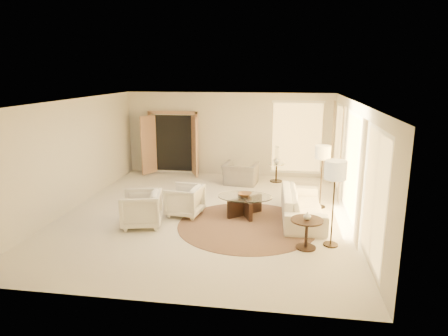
# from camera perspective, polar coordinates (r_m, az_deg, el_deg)

# --- Properties ---
(room) EXTENTS (7.04, 8.04, 2.83)m
(room) POSITION_cam_1_polar(r_m,az_deg,el_deg) (9.71, -2.69, 1.24)
(room) COLOR silver
(room) RESTS_ON ground
(windows_right) EXTENTS (0.10, 6.40, 2.40)m
(windows_right) POSITION_cam_1_polar(r_m,az_deg,el_deg) (9.76, 17.72, 0.38)
(windows_right) COLOR #FCC964
(windows_right) RESTS_ON room
(window_back_corner) EXTENTS (1.70, 0.10, 2.40)m
(window_back_corner) POSITION_cam_1_polar(r_m,az_deg,el_deg) (13.42, 10.38, 4.29)
(window_back_corner) COLOR #FCC964
(window_back_corner) RESTS_ON room
(curtains_right) EXTENTS (0.06, 5.20, 2.60)m
(curtains_right) POSITION_cam_1_polar(r_m,az_deg,el_deg) (10.63, 16.71, 1.23)
(curtains_right) COLOR tan
(curtains_right) RESTS_ON room
(french_doors) EXTENTS (1.95, 0.66, 2.16)m
(french_doors) POSITION_cam_1_polar(r_m,az_deg,el_deg) (13.86, -7.31, 3.50)
(french_doors) COLOR tan
(french_doors) RESTS_ON room
(area_rug) EXTENTS (3.65, 3.65, 0.01)m
(area_rug) POSITION_cam_1_polar(r_m,az_deg,el_deg) (9.35, 3.29, -8.18)
(area_rug) COLOR #41281D
(area_rug) RESTS_ON room
(sofa) EXTENTS (1.03, 2.44, 0.70)m
(sofa) POSITION_cam_1_polar(r_m,az_deg,el_deg) (9.82, 11.13, -5.20)
(sofa) COLOR white
(sofa) RESTS_ON room
(armchair_left) EXTENTS (0.86, 0.90, 0.82)m
(armchair_left) POSITION_cam_1_polar(r_m,az_deg,el_deg) (9.92, -5.68, -4.43)
(armchair_left) COLOR white
(armchair_left) RESTS_ON room
(armchair_right) EXTENTS (0.98, 1.03, 0.89)m
(armchair_right) POSITION_cam_1_polar(r_m,az_deg,el_deg) (9.38, -11.75, -5.53)
(armchair_right) COLOR white
(armchair_right) RESTS_ON room
(accent_chair) EXTENTS (1.12, 0.80, 0.91)m
(accent_chair) POSITION_cam_1_polar(r_m,az_deg,el_deg) (12.56, 2.41, -0.31)
(accent_chair) COLOR gray
(accent_chair) RESTS_ON room
(coffee_table) EXTENTS (1.61, 1.61, 0.49)m
(coffee_table) POSITION_cam_1_polar(r_m,az_deg,el_deg) (9.90, 3.00, -5.06)
(coffee_table) COLOR black
(coffee_table) RESTS_ON room
(end_table) EXTENTS (0.65, 0.65, 0.62)m
(end_table) POSITION_cam_1_polar(r_m,az_deg,el_deg) (8.23, 11.72, -8.48)
(end_table) COLOR black
(end_table) RESTS_ON room
(side_table) EXTENTS (0.52, 0.52, 0.60)m
(side_table) POSITION_cam_1_polar(r_m,az_deg,el_deg) (12.97, 7.48, -0.37)
(side_table) COLOR black
(side_table) RESTS_ON room
(floor_lamp_near) EXTENTS (0.40, 0.40, 1.65)m
(floor_lamp_near) POSITION_cam_1_polar(r_m,az_deg,el_deg) (10.48, 13.92, 1.80)
(floor_lamp_near) COLOR black
(floor_lamp_near) RESTS_ON room
(floor_lamp_far) EXTENTS (0.43, 0.43, 1.78)m
(floor_lamp_far) POSITION_cam_1_polar(r_m,az_deg,el_deg) (8.14, 15.62, -0.83)
(floor_lamp_far) COLOR black
(floor_lamp_far) RESTS_ON room
(bowl) EXTENTS (0.37, 0.37, 0.08)m
(bowl) POSITION_cam_1_polar(r_m,az_deg,el_deg) (9.83, 3.01, -3.83)
(bowl) COLOR brown
(bowl) RESTS_ON coffee_table
(end_vase) EXTENTS (0.16, 0.16, 0.16)m
(end_vase) POSITION_cam_1_polar(r_m,az_deg,el_deg) (8.13, 11.82, -6.72)
(end_vase) COLOR silver
(end_vase) RESTS_ON end_table
(side_vase) EXTENTS (0.22, 0.22, 0.23)m
(side_vase) POSITION_cam_1_polar(r_m,az_deg,el_deg) (12.89, 7.53, 1.13)
(side_vase) COLOR silver
(side_vase) RESTS_ON side_table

